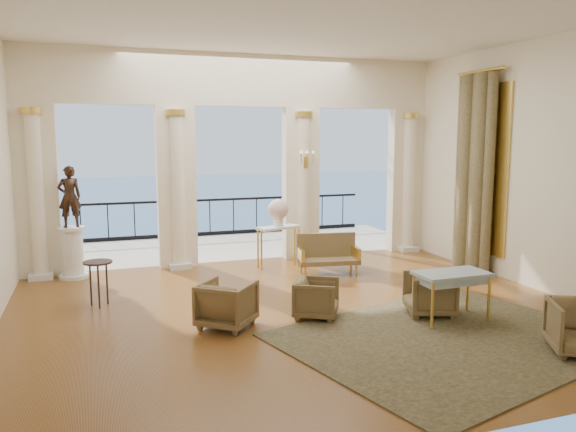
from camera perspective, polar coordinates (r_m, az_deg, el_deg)
name	(u,v)px	position (r m, az deg, el deg)	size (l,w,h in m)	color
floor	(302,312)	(9.05, 1.48, -9.71)	(9.00, 9.00, 0.00)	#4A2309
room_walls	(333,128)	(7.58, 4.58, 8.91)	(9.00, 9.00, 9.00)	white
arcade	(241,145)	(12.27, -4.83, 7.21)	(9.00, 0.56, 4.50)	#F9EFCA
terrace	(223,247)	(14.47, -6.66, -3.19)	(10.00, 3.60, 0.10)	#B3AB94
balustrade	(210,221)	(15.93, -7.94, -0.49)	(9.00, 0.06, 1.03)	black
palm_tree	(286,87)	(15.56, -0.18, 12.98)	(2.00, 2.00, 4.50)	#4C3823
sea	(122,212)	(68.69, -16.47, 0.44)	(160.00, 160.00, 0.00)	#2A5596
curtain	(473,173)	(12.07, 18.32, 4.13)	(0.33, 1.40, 4.09)	brown
window_frame	(481,169)	(12.18, 19.03, 4.51)	(0.04, 1.60, 3.40)	gold
wall_sconce	(306,161)	(12.41, 1.86, 5.60)	(0.30, 0.11, 0.33)	gold
rug	(450,338)	(8.21, 16.17, -11.85)	(4.33, 3.37, 0.02)	#2D2F18
armchair_a	(316,296)	(8.71, 2.91, -8.16)	(0.64, 0.60, 0.66)	#49381E
armchair_c	(429,292)	(9.09, 14.17, -7.51)	(0.70, 0.66, 0.72)	#49381E
armchair_d	(227,302)	(8.32, -6.24, -8.68)	(0.73, 0.68, 0.75)	#49381E
settee	(328,254)	(11.43, 4.04, -3.88)	(1.29, 0.72, 0.81)	#49381E
game_table	(452,277)	(8.82, 16.30, -5.99)	(1.10, 0.61, 0.75)	#8FA5B0
pedestal	(73,254)	(11.79, -21.04, -3.59)	(0.56, 0.56, 1.02)	silver
statue	(69,197)	(11.63, -21.32, 1.85)	(0.43, 0.28, 1.19)	black
console_table	(278,233)	(11.87, -0.99, -1.78)	(1.00, 0.62, 0.88)	silver
urn	(278,211)	(11.80, -0.99, 0.53)	(0.44, 0.44, 0.58)	white
side_table	(98,268)	(9.69, -18.74, -4.99)	(0.46, 0.46, 0.75)	black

